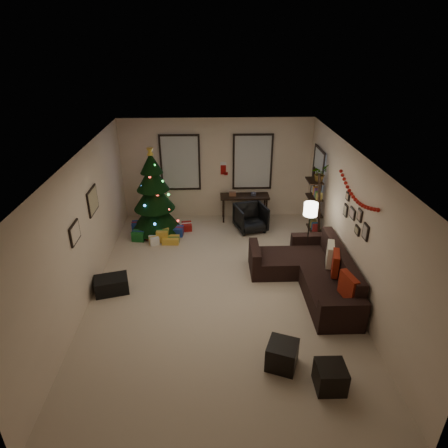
{
  "coord_description": "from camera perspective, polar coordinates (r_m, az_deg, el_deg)",
  "views": [
    {
      "loc": [
        -0.14,
        -6.39,
        4.59
      ],
      "look_at": [
        0.1,
        0.6,
        1.15
      ],
      "focal_mm": 31.15,
      "sensor_mm": 36.0,
      "label": 1
    }
  ],
  "objects": [
    {
      "name": "pillow_red_a",
      "position": [
        7.16,
        17.78,
        -8.76
      ],
      "size": [
        0.22,
        0.48,
        0.46
      ],
      "primitive_type": "cube",
      "rotation": [
        0.0,
        0.0,
        0.21
      ],
      "color": "maroon",
      "rests_on": "sofa"
    },
    {
      "name": "ottoman_far",
      "position": [
        6.13,
        15.33,
        -20.84
      ],
      "size": [
        0.42,
        0.42,
        0.39
      ],
      "primitive_type": "cube",
      "rotation": [
        0.0,
        0.0,
        -0.01
      ],
      "color": "black",
      "rests_on": "floor"
    },
    {
      "name": "christmas_tree",
      "position": [
        9.74,
        -10.24,
        3.76
      ],
      "size": [
        1.23,
        1.23,
        2.28
      ],
      "rotation": [
        0.0,
        0.0,
        -0.21
      ],
      "color": "black",
      "rests_on": "floor"
    },
    {
      "name": "ceiling",
      "position": [
        6.67,
        -0.69,
        9.7
      ],
      "size": [
        7.0,
        7.0,
        0.0
      ],
      "primitive_type": "plane",
      "rotation": [
        3.14,
        0.0,
        0.0
      ],
      "color": "white",
      "rests_on": "floor"
    },
    {
      "name": "window_back_right",
      "position": [
        10.38,
        4.2,
        9.08
      ],
      "size": [
        1.05,
        0.06,
        1.5
      ],
      "color": "#728CB2",
      "rests_on": "wall_back"
    },
    {
      "name": "gallery",
      "position": [
        7.48,
        18.73,
        0.9
      ],
      "size": [
        0.03,
        1.25,
        0.54
      ],
      "color": "black",
      "rests_on": "wall_right"
    },
    {
      "name": "wall_right",
      "position": [
        7.64,
        18.46,
        -0.37
      ],
      "size": [
        0.0,
        7.0,
        7.0
      ],
      "primitive_type": "plane",
      "rotation": [
        1.57,
        0.0,
        -1.57
      ],
      "color": "beige",
      "rests_on": "floor"
    },
    {
      "name": "desk_chair",
      "position": [
        9.97,
        3.95,
        0.92
      ],
      "size": [
        0.82,
        0.79,
        0.69
      ],
      "primitive_type": "imported",
      "rotation": [
        0.0,
        0.0,
        0.28
      ],
      "color": "black",
      "rests_on": "floor"
    },
    {
      "name": "wall_front",
      "position": [
        4.35,
        0.58,
        -22.03
      ],
      "size": [
        5.0,
        0.0,
        5.0
      ],
      "primitive_type": "plane",
      "rotation": [
        -1.57,
        0.0,
        0.0
      ],
      "color": "beige",
      "rests_on": "floor"
    },
    {
      "name": "stocking_left",
      "position": [
        10.48,
        -1.9,
        8.32
      ],
      "size": [
        0.2,
        0.05,
        0.36
      ],
      "color": "#990F0C",
      "rests_on": "wall_back"
    },
    {
      "name": "potted_plant",
      "position": [
        9.05,
        13.9,
        7.6
      ],
      "size": [
        0.61,
        0.61,
        0.51
      ],
      "primitive_type": "imported",
      "rotation": [
        0.0,
        0.0,
        0.8
      ],
      "color": "#4C4C4C",
      "rests_on": "bookshelf"
    },
    {
      "name": "art_map",
      "position": [
        8.06,
        -18.72,
        3.26
      ],
      "size": [
        0.04,
        0.6,
        0.5
      ],
      "color": "black",
      "rests_on": "wall_left"
    },
    {
      "name": "art_abstract",
      "position": [
        7.07,
        -21.07,
        -1.23
      ],
      "size": [
        0.04,
        0.45,
        0.35
      ],
      "color": "black",
      "rests_on": "wall_left"
    },
    {
      "name": "garland",
      "position": [
        7.36,
        18.85,
        4.27
      ],
      "size": [
        0.08,
        1.9,
        0.3
      ],
      "primitive_type": null,
      "color": "#A5140C",
      "rests_on": "wall_right"
    },
    {
      "name": "presents",
      "position": [
        9.83,
        -9.43,
        -1.29
      ],
      "size": [
        1.5,
        1.01,
        0.3
      ],
      "rotation": [
        0.0,
        0.0,
        -0.05
      ],
      "color": "navy",
      "rests_on": "floor"
    },
    {
      "name": "bookshelf",
      "position": [
        9.4,
        13.27,
        2.23
      ],
      "size": [
        0.3,
        0.54,
        1.83
      ],
      "color": "black",
      "rests_on": "floor"
    },
    {
      "name": "desk",
      "position": [
        10.44,
        3.05,
        3.78
      ],
      "size": [
        1.3,
        0.46,
        0.7
      ],
      "color": "black",
      "rests_on": "floor"
    },
    {
      "name": "wall_left",
      "position": [
        7.55,
        -19.97,
        -0.95
      ],
      "size": [
        0.0,
        7.0,
        7.0
      ],
      "primitive_type": "plane",
      "rotation": [
        1.57,
        0.0,
        1.57
      ],
      "color": "beige",
      "rests_on": "floor"
    },
    {
      "name": "storage_bin",
      "position": [
        8.02,
        -16.17,
        -8.55
      ],
      "size": [
        0.72,
        0.57,
        0.32
      ],
      "primitive_type": "cube",
      "rotation": [
        0.0,
        0.0,
        0.26
      ],
      "color": "black",
      "rests_on": "floor"
    },
    {
      "name": "floor",
      "position": [
        7.87,
        -0.59,
        -9.49
      ],
      "size": [
        7.0,
        7.0,
        0.0
      ],
      "primitive_type": "plane",
      "color": "#C4AE94",
      "rests_on": "ground"
    },
    {
      "name": "sofa",
      "position": [
        8.03,
        12.84,
        -7.07
      ],
      "size": [
        1.79,
        2.6,
        0.85
      ],
      "color": "black",
      "rests_on": "floor"
    },
    {
      "name": "ottoman_near",
      "position": [
        6.28,
        8.53,
        -18.48
      ],
      "size": [
        0.57,
        0.57,
        0.42
      ],
      "primitive_type": "cube",
      "rotation": [
        0.0,
        0.0,
        -0.38
      ],
      "color": "black",
      "rests_on": "floor"
    },
    {
      "name": "window_right_wall",
      "position": [
        9.82,
        13.66,
        7.08
      ],
      "size": [
        0.06,
        0.9,
        1.3
      ],
      "color": "#728CB2",
      "rests_on": "wall_right"
    },
    {
      "name": "stocking_right",
      "position": [
        10.41,
        -0.06,
        8.21
      ],
      "size": [
        0.2,
        0.05,
        0.36
      ],
      "color": "#990F0C",
      "rests_on": "wall_back"
    },
    {
      "name": "floor_lamp",
      "position": [
        8.44,
        12.55,
        1.57
      ],
      "size": [
        0.29,
        0.29,
        1.39
      ],
      "rotation": [
        0.0,
        0.0,
        -0.17
      ],
      "color": "black",
      "rests_on": "floor"
    },
    {
      "name": "wall_back",
      "position": [
        10.41,
        -1.11,
        8.05
      ],
      "size": [
        5.0,
        0.0,
        5.0
      ],
      "primitive_type": "plane",
      "rotation": [
        1.57,
        0.0,
        0.0
      ],
      "color": "beige",
      "rests_on": "floor"
    },
    {
      "name": "pillow_red_b",
      "position": [
        7.77,
        16.02,
        -5.53
      ],
      "size": [
        0.23,
        0.46,
        0.44
      ],
      "primitive_type": "cube",
      "rotation": [
        0.0,
        0.0,
        -0.27
      ],
      "color": "maroon",
      "rests_on": "sofa"
    },
    {
      "name": "pillow_cream",
      "position": [
        8.06,
        15.31,
        -4.3
      ],
      "size": [
        0.24,
        0.47,
        0.45
      ],
      "primitive_type": "cube",
      "rotation": [
        0.0,
        0.0,
        -0.26
      ],
      "color": "beige",
      "rests_on": "sofa"
    },
    {
      "name": "window_back_left",
      "position": [
        10.36,
        -6.44,
        8.94
      ],
      "size": [
        1.05,
        0.06,
        1.5
      ],
      "color": "#728CB2",
      "rests_on": "wall_back"
    }
  ]
}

